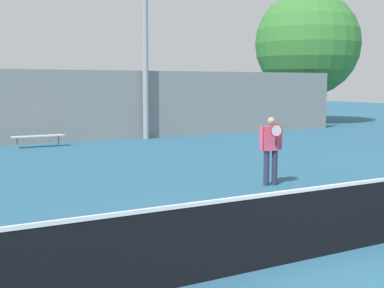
% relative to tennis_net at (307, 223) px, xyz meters
% --- Properties ---
extents(ground_plane, '(100.00, 100.00, 0.00)m').
position_rel_tennis_net_xyz_m(ground_plane, '(0.00, 0.00, -0.52)').
color(ground_plane, '#285B7A').
extents(tennis_net, '(12.30, 0.09, 1.03)m').
position_rel_tennis_net_xyz_m(tennis_net, '(0.00, 0.00, 0.00)').
color(tennis_net, black).
rests_on(tennis_net, ground_plane).
extents(tennis_player, '(0.58, 0.46, 1.66)m').
position_rel_tennis_net_xyz_m(tennis_player, '(3.03, 4.65, 0.42)').
color(tennis_player, '#282D47').
rests_on(tennis_player, ground_plane).
extents(bench_courtside_far, '(2.00, 0.40, 0.46)m').
position_rel_tennis_net_xyz_m(bench_courtside_far, '(0.09, 15.37, -0.10)').
color(bench_courtside_far, silver).
rests_on(bench_courtside_far, ground_plane).
extents(light_pole_far_right, '(0.90, 0.60, 8.33)m').
position_rel_tennis_net_xyz_m(light_pole_far_right, '(5.12, 16.22, 4.42)').
color(light_pole_far_right, '#939399').
rests_on(light_pole_far_right, ground_plane).
extents(back_fence, '(32.64, 0.06, 3.05)m').
position_rel_tennis_net_xyz_m(back_fence, '(0.00, 16.54, 1.00)').
color(back_fence, gray).
rests_on(back_fence, ground_plane).
extents(tree_green_tall, '(6.49, 6.49, 8.17)m').
position_rel_tennis_net_xyz_m(tree_green_tall, '(17.94, 19.99, 4.39)').
color(tree_green_tall, brown).
rests_on(tree_green_tall, ground_plane).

